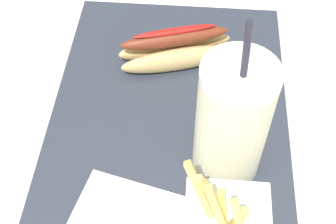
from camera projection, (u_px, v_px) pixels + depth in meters
name	position (u px, v px, depth m)	size (l,w,h in m)	color
ground_plane	(168.00, 139.00, 0.64)	(2.40, 2.40, 0.02)	silver
food_tray	(168.00, 130.00, 0.62)	(0.49, 0.32, 0.02)	#2D333D
soda_cup	(232.00, 122.00, 0.51)	(0.08, 0.08, 0.24)	beige
hot_dog_1	(177.00, 49.00, 0.67)	(0.10, 0.18, 0.06)	tan
ketchup_cup_1	(246.00, 57.00, 0.68)	(0.04, 0.04, 0.02)	white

